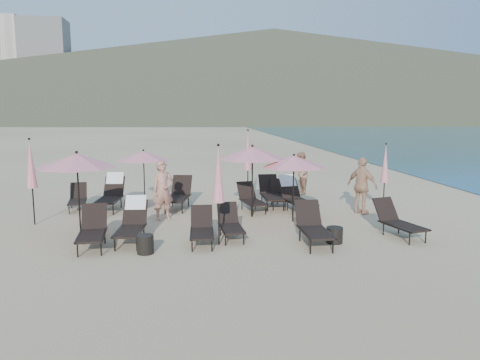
{
  "coord_description": "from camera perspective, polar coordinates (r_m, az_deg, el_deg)",
  "views": [
    {
      "loc": [
        -1.82,
        -11.73,
        3.47
      ],
      "look_at": [
        0.1,
        3.5,
        1.1
      ],
      "focal_mm": 35.0,
      "sensor_mm": 36.0,
      "label": 1
    }
  ],
  "objects": [
    {
      "name": "lounger_0",
      "position": [
        12.37,
        -17.54,
        -5.74
      ],
      "size": [
        0.76,
        1.74,
        0.98
      ],
      "rotation": [
        0.0,
        0.0,
        0.07
      ],
      "color": "black",
      "rests_on": "ground"
    },
    {
      "name": "lounger_4",
      "position": [
        12.19,
        8.9,
        -5.55
      ],
      "size": [
        0.71,
        1.78,
        1.02
      ],
      "rotation": [
        0.0,
        0.0,
        -0.02
      ],
      "color": "black",
      "rests_on": "ground"
    },
    {
      "name": "lounger_12",
      "position": [
        16.69,
        3.8,
        -1.54
      ],
      "size": [
        0.71,
        1.82,
        1.04
      ],
      "rotation": [
        0.0,
        0.0,
        -0.01
      ],
      "color": "black",
      "rests_on": "ground"
    },
    {
      "name": "side_table_1",
      "position": [
        12.44,
        11.45,
        -6.59
      ],
      "size": [
        0.43,
        0.43,
        0.42
      ],
      "primitive_type": "cylinder",
      "color": "black",
      "rests_on": "ground"
    },
    {
      "name": "umbrella_open_0",
      "position": [
        13.47,
        -19.27,
        2.25
      ],
      "size": [
        2.16,
        2.16,
        2.32
      ],
      "color": "black",
      "rests_on": "ground"
    },
    {
      "name": "beachgoer_b",
      "position": [
        19.08,
        7.41,
        0.83
      ],
      "size": [
        0.73,
        0.89,
        1.72
      ],
      "primitive_type": "imported",
      "rotation": [
        0.0,
        0.0,
        -1.47
      ],
      "color": "#AE7959",
      "rests_on": "ground"
    },
    {
      "name": "umbrella_open_2",
      "position": [
        14.28,
        6.58,
        2.24
      ],
      "size": [
        1.95,
        1.95,
        2.1
      ],
      "color": "black",
      "rests_on": "ground"
    },
    {
      "name": "beachgoer_a",
      "position": [
        14.73,
        -9.37,
        -1.26
      ],
      "size": [
        0.79,
        0.66,
        1.86
      ],
      "primitive_type": "imported",
      "rotation": [
        0.0,
        0.0,
        0.36
      ],
      "color": "#B27661",
      "rests_on": "ground"
    },
    {
      "name": "lounger_6",
      "position": [
        17.05,
        -19.17,
        -2.09
      ],
      "size": [
        0.75,
        1.55,
        0.85
      ],
      "rotation": [
        0.0,
        0.0,
        0.13
      ],
      "color": "black",
      "rests_on": "ground"
    },
    {
      "name": "lounger_8",
      "position": [
        16.45,
        -7.49,
        -1.71
      ],
      "size": [
        1.05,
        1.95,
        1.06
      ],
      "rotation": [
        0.0,
        0.0,
        -0.2
      ],
      "color": "black",
      "rests_on": "ground"
    },
    {
      "name": "lounger_5",
      "position": [
        13.44,
        18.68,
        -4.68
      ],
      "size": [
        1.02,
        1.77,
        0.96
      ],
      "rotation": [
        0.0,
        0.0,
        0.24
      ],
      "color": "black",
      "rests_on": "ground"
    },
    {
      "name": "umbrella_closed_3",
      "position": [
        17.53,
        0.97,
        3.55
      ],
      "size": [
        0.31,
        0.31,
        2.69
      ],
      "color": "black",
      "rests_on": "ground"
    },
    {
      "name": "umbrella_closed_0",
      "position": [
        11.72,
        -2.64,
        0.61
      ],
      "size": [
        0.3,
        0.3,
        2.6
      ],
      "color": "black",
      "rests_on": "ground"
    },
    {
      "name": "volcanic_headland",
      "position": [
        323.58,
        6.07,
        12.81
      ],
      "size": [
        690.0,
        690.0,
        55.0
      ],
      "color": "brown",
      "rests_on": "ground"
    },
    {
      "name": "lounger_2",
      "position": [
        12.14,
        -4.68,
        -5.83
      ],
      "size": [
        0.65,
        1.56,
        0.88
      ],
      "rotation": [
        0.0,
        0.0,
        -0.04
      ],
      "color": "black",
      "rests_on": "ground"
    },
    {
      "name": "hotel_skyline",
      "position": [
        298.18,
        -25.67,
        11.91
      ],
      "size": [
        109.0,
        82.0,
        55.0
      ],
      "color": "beige",
      "rests_on": "ground"
    },
    {
      "name": "ground",
      "position": [
        12.36,
        1.58,
        -7.52
      ],
      "size": [
        800.0,
        800.0,
        0.0
      ],
      "primitive_type": "plane",
      "color": "#D6BA8C",
      "rests_on": "ground"
    },
    {
      "name": "lounger_3",
      "position": [
        12.62,
        -1.2,
        -5.29
      ],
      "size": [
        0.65,
        1.53,
        0.86
      ],
      "rotation": [
        0.0,
        0.0,
        0.05
      ],
      "color": "black",
      "rests_on": "ground"
    },
    {
      "name": "umbrella_closed_1",
      "position": [
        16.35,
        17.28,
        1.88
      ],
      "size": [
        0.27,
        0.27,
        2.33
      ],
      "color": "black",
      "rests_on": "ground"
    },
    {
      "name": "lounger_1",
      "position": [
        12.63,
        -13.01,
        -4.93
      ],
      "size": [
        0.79,
        1.81,
        1.1
      ],
      "rotation": [
        0.0,
        0.0,
        -0.09
      ],
      "color": "black",
      "rests_on": "ground"
    },
    {
      "name": "umbrella_closed_2",
      "position": [
        15.12,
        -24.15,
        1.73
      ],
      "size": [
        0.31,
        0.31,
        2.61
      ],
      "color": "black",
      "rests_on": "ground"
    },
    {
      "name": "lounger_7",
      "position": [
        16.79,
        -15.44,
        -1.5
      ],
      "size": [
        0.88,
        1.96,
        1.18
      ],
      "rotation": [
        0.0,
        0.0,
        -0.1
      ],
      "color": "black",
      "rests_on": "ground"
    },
    {
      "name": "side_table_0",
      "position": [
        11.56,
        -11.47,
        -7.7
      ],
      "size": [
        0.41,
        0.41,
        0.45
      ],
      "primitive_type": "cylinder",
      "color": "black",
      "rests_on": "ground"
    },
    {
      "name": "lounger_11",
      "position": [
        15.91,
        6.73,
        -1.84
      ],
      "size": [
        1.04,
        1.96,
        1.16
      ],
      "rotation": [
        0.0,
        0.0,
        0.21
      ],
      "color": "black",
      "rests_on": "ground"
    },
    {
      "name": "lounger_10",
      "position": [
        16.68,
        4.79,
        -1.78
      ],
      "size": [
        0.82,
        1.64,
        0.91
      ],
      "rotation": [
        0.0,
        0.0,
        -0.14
      ],
      "color": "black",
      "rests_on": "ground"
    },
    {
      "name": "umbrella_open_1",
      "position": [
        14.76,
        1.52,
        3.3
      ],
      "size": [
        2.17,
        2.17,
        2.33
      ],
      "color": "black",
      "rests_on": "ground"
    },
    {
      "name": "beachgoer_c",
      "position": [
        15.87,
        14.66,
        -0.69
      ],
      "size": [
        1.02,
        1.16,
        1.88
      ],
      "primitive_type": "imported",
      "rotation": [
        0.0,
        0.0,
        2.21
      ],
      "color": "tan",
      "rests_on": "ground"
    },
    {
      "name": "lounger_9",
      "position": [
        15.93,
        1.34,
        -2.24
      ],
      "size": [
        0.89,
        1.67,
        0.91
      ],
      "rotation": [
        0.0,
        0.0,
        0.19
      ],
      "color": "black",
      "rests_on": "ground"
    },
    {
      "name": "umbrella_open_3",
      "position": [
        17.01,
        -11.68,
        2.91
      ],
      "size": [
        1.88,
        1.88,
        2.02
      ],
      "color": "black",
      "rests_on": "ground"
    }
  ]
}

